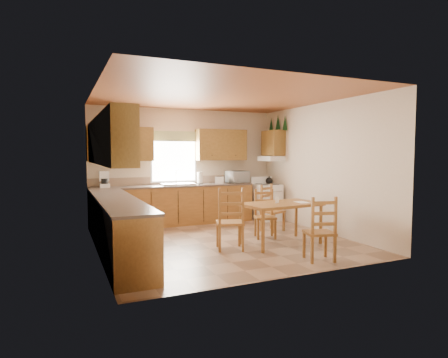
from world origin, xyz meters
name	(u,v)px	position (x,y,z in m)	size (l,w,h in m)	color
floor	(223,241)	(0.00, 0.00, 0.00)	(4.50, 4.50, 0.00)	#8E6E54
ceiling	(223,96)	(0.00, 0.00, 2.70)	(4.50, 4.50, 0.00)	brown
wall_left	(96,172)	(-2.25, 0.00, 1.35)	(4.50, 4.50, 0.00)	beige
wall_right	(321,168)	(2.25, 0.00, 1.35)	(4.50, 4.50, 0.00)	beige
wall_back	(186,166)	(0.00, 2.25, 1.35)	(4.50, 4.50, 0.00)	beige
wall_front	(292,177)	(0.00, -2.25, 1.35)	(4.50, 4.50, 0.00)	beige
lower_cab_back	(174,206)	(-0.38, 1.95, 0.44)	(3.75, 0.60, 0.88)	brown
lower_cab_left	(118,228)	(-1.95, -0.15, 0.44)	(0.60, 3.60, 0.88)	brown
counter_back	(174,186)	(-0.38, 1.95, 0.90)	(3.75, 0.63, 0.04)	#4E403A
counter_left	(117,200)	(-1.95, -0.15, 0.90)	(0.63, 3.60, 0.04)	#4E403A
backsplash	(171,180)	(-0.38, 2.24, 1.01)	(3.75, 0.01, 0.18)	#876E59
upper_cab_back_left	(120,144)	(-1.55, 2.08, 1.85)	(1.41, 0.33, 0.75)	brown
upper_cab_back_right	(221,145)	(0.86, 2.08, 1.85)	(1.25, 0.33, 0.75)	brown
upper_cab_left	(107,141)	(-2.08, -0.15, 1.85)	(0.33, 3.60, 0.75)	brown
upper_cab_stove	(273,143)	(2.08, 1.65, 1.90)	(0.33, 0.62, 0.62)	brown
range_hood	(271,159)	(2.03, 1.65, 1.52)	(0.44, 0.62, 0.12)	silver
window_frame	(174,158)	(-0.30, 2.22, 1.55)	(1.13, 0.02, 1.18)	silver
window_pane	(174,158)	(-0.30, 2.21, 1.55)	(1.05, 0.01, 1.10)	white
window_valance	(174,136)	(-0.30, 2.19, 2.05)	(1.19, 0.01, 0.24)	#4C6D34
sink_basin	(177,184)	(-0.30, 1.95, 0.94)	(0.75, 0.45, 0.04)	silver
pine_decal_a	(285,123)	(2.21, 1.33, 2.38)	(0.22, 0.22, 0.36)	#123817
pine_decal_b	(278,122)	(2.21, 1.65, 2.42)	(0.22, 0.22, 0.36)	#123817
pine_decal_c	(271,125)	(2.21, 1.97, 2.38)	(0.22, 0.22, 0.36)	#123817
stove	(267,203)	(1.88, 1.60, 0.43)	(0.59, 0.60, 0.87)	silver
coffeemaker	(104,180)	(-1.91, 2.00, 1.07)	(0.18, 0.22, 0.31)	silver
paper_towel	(200,178)	(0.25, 1.95, 1.06)	(0.12, 0.12, 0.29)	white
toaster	(219,180)	(0.74, 1.91, 1.00)	(0.20, 0.13, 0.17)	silver
microwave	(237,177)	(1.24, 1.95, 1.07)	(0.48, 0.35, 0.29)	silver
dining_table	(281,223)	(0.88, -0.62, 0.38)	(1.41, 0.80, 0.75)	brown
chair_near_left	(230,218)	(-0.14, -0.59, 0.53)	(0.45, 0.43, 1.07)	brown
chair_near_right	(319,228)	(0.85, -1.75, 0.50)	(0.42, 0.40, 1.00)	brown
chair_far_left	(265,214)	(0.86, -0.08, 0.47)	(0.39, 0.38, 0.94)	brown
chair_far_right	(273,208)	(1.32, 0.40, 0.49)	(0.41, 0.39, 0.98)	brown
table_paper	(302,202)	(1.27, -0.70, 0.76)	(0.20, 0.27, 0.00)	white
table_card	(277,200)	(0.80, -0.62, 0.81)	(0.09, 0.02, 0.11)	white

